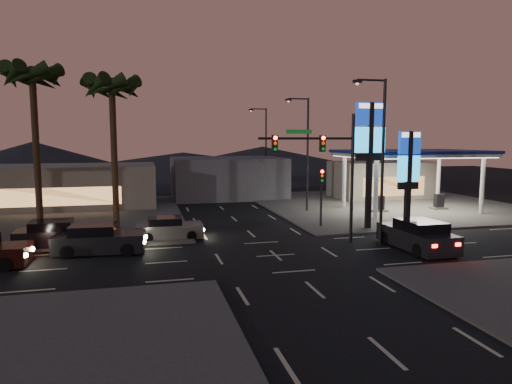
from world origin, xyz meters
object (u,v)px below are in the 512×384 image
object	(u,v)px
traffic_signal_mast	(326,160)
car_lane_b_mid	(56,234)
car_lane_b_front	(168,229)
suv_station	(417,236)
gas_station	(411,155)
pylon_sign_short	(409,165)
car_lane_a_front	(99,240)
pylon_sign_tall	(370,140)

from	to	relation	value
traffic_signal_mast	car_lane_b_mid	xyz separation A→B (m)	(-16.02, 3.30, -4.49)
car_lane_b_front	suv_station	xyz separation A→B (m)	(14.04, -6.48, 0.16)
traffic_signal_mast	car_lane_b_mid	bearing A→B (deg)	168.35
gas_station	pylon_sign_short	xyz separation A→B (m)	(-5.00, -7.50, -0.42)
pylon_sign_short	traffic_signal_mast	xyz separation A→B (m)	(-7.24, -2.51, 0.57)
car_lane_b_front	car_lane_b_mid	bearing A→B (deg)	-175.56
pylon_sign_short	car_lane_b_front	size ratio (longest dim) A/B	1.58
gas_station	suv_station	xyz separation A→B (m)	(-7.53, -12.67, -4.25)
traffic_signal_mast	car_lane_b_front	size ratio (longest dim) A/B	1.81
pylon_sign_short	car_lane_b_mid	size ratio (longest dim) A/B	1.41
pylon_sign_short	car_lane_b_mid	distance (m)	23.61
car_lane_a_front	car_lane_b_mid	distance (m)	3.54
pylon_sign_tall	car_lane_b_mid	xyz separation A→B (m)	(-20.77, -0.21, -5.66)
car_lane_a_front	pylon_sign_short	bearing A→B (deg)	4.35
pylon_sign_tall	car_lane_b_front	bearing A→B (deg)	178.73
traffic_signal_mast	car_lane_b_front	distance (m)	11.06
pylon_sign_short	suv_station	bearing A→B (deg)	-116.05
car_lane_b_mid	car_lane_b_front	bearing A→B (deg)	4.44
gas_station	suv_station	size ratio (longest dim) A/B	2.26
pylon_sign_tall	car_lane_a_front	size ratio (longest dim) A/B	1.73
pylon_sign_tall	suv_station	bearing A→B (deg)	-90.26
car_lane_b_front	car_lane_b_mid	world-z (taller)	car_lane_b_mid
pylon_sign_short	car_lane_b_front	world-z (taller)	pylon_sign_short
gas_station	pylon_sign_short	world-z (taller)	pylon_sign_short
pylon_sign_tall	car_lane_b_mid	size ratio (longest dim) A/B	1.82
car_lane_a_front	car_lane_b_mid	world-z (taller)	car_lane_a_front
gas_station	car_lane_b_mid	world-z (taller)	gas_station
pylon_sign_short	car_lane_b_mid	bearing A→B (deg)	178.05
car_lane_a_front	suv_station	bearing A→B (deg)	-11.25
pylon_sign_tall	suv_station	size ratio (longest dim) A/B	1.67
car_lane_b_mid	pylon_sign_short	bearing A→B (deg)	-1.95
traffic_signal_mast	suv_station	size ratio (longest dim) A/B	1.48
car_lane_b_mid	suv_station	bearing A→B (deg)	-16.04
pylon_sign_tall	pylon_sign_short	xyz separation A→B (m)	(2.50, -1.00, -1.74)
pylon_sign_tall	pylon_sign_short	bearing A→B (deg)	-21.80
pylon_sign_short	car_lane_a_front	world-z (taller)	pylon_sign_short
suv_station	gas_station	bearing A→B (deg)	59.29
gas_station	suv_station	distance (m)	15.34
pylon_sign_short	suv_station	distance (m)	6.91
gas_station	traffic_signal_mast	bearing A→B (deg)	-140.72
gas_station	pylon_sign_short	bearing A→B (deg)	-123.69
traffic_signal_mast	car_lane_a_front	size ratio (longest dim) A/B	1.53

